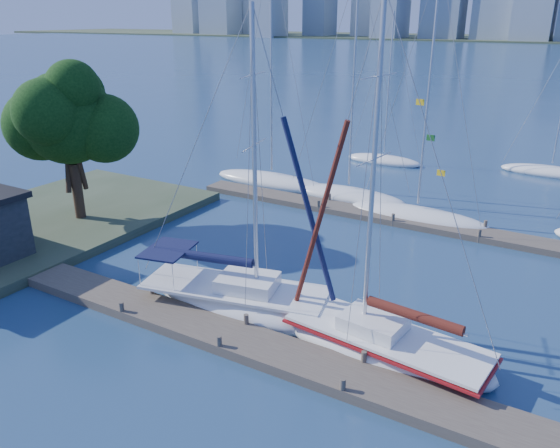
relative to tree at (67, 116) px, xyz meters
The scene contains 12 objects.
ground 17.59m from the tree, 20.82° to the right, with size 700.00×700.00×0.00m, color navy.
near_dock 17.51m from the tree, 20.82° to the right, with size 26.00×2.00×0.40m, color #4F443A.
far_dock 21.03m from the tree, 30.60° to the left, with size 30.00×1.80×0.36m, color #4F443A.
shore 7.13m from the tree, 122.02° to the right, with size 12.00×22.00×0.50m, color #38472D.
tree is the anchor object (origin of this frame).
sailboat_navy 15.22m from the tree, 14.28° to the right, with size 9.03×4.64×12.93m.
sailboat_maroon 21.62m from the tree, 10.04° to the right, with size 8.31×3.51×13.20m.
bg_boat_0 15.51m from the tree, 67.28° to the left, with size 9.87×6.02×16.93m.
bg_boat_1 18.52m from the tree, 47.15° to the left, with size 8.50×3.47×15.22m.
bg_boat_2 21.41m from the tree, 32.86° to the left, with size 9.08×5.69×15.08m.
bg_boat_6 26.47m from the tree, 66.10° to the left, with size 6.76×3.05×12.56m.
bg_boat_7 35.87m from the tree, 48.86° to the left, with size 7.82×4.73×11.34m.
Camera 1 is at (10.73, -14.65, 11.84)m, focal length 35.00 mm.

